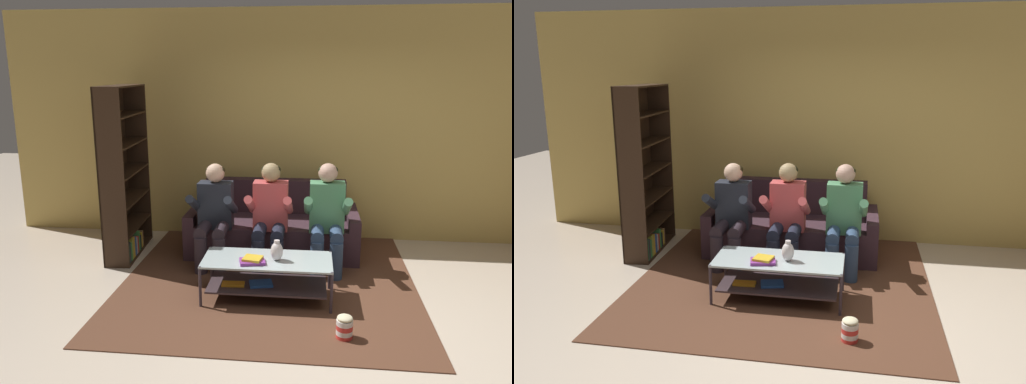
# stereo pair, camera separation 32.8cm
# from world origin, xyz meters

# --- Properties ---
(ground) EXTENTS (16.80, 16.80, 0.00)m
(ground) POSITION_xyz_m (0.00, 0.00, 0.00)
(ground) COLOR beige
(back_partition) EXTENTS (8.40, 0.12, 2.90)m
(back_partition) POSITION_xyz_m (0.00, 2.46, 1.45)
(back_partition) COLOR tan
(back_partition) RESTS_ON ground
(couch) EXTENTS (2.00, 0.90, 0.83)m
(couch) POSITION_xyz_m (-0.65, 1.83, 0.27)
(couch) COLOR #3A242D
(couch) RESTS_ON ground
(person_seated_left) EXTENTS (0.50, 0.58, 1.14)m
(person_seated_left) POSITION_xyz_m (-1.27, 1.30, 0.62)
(person_seated_left) COLOR #2F252E
(person_seated_left) RESTS_ON ground
(person_seated_middle) EXTENTS (0.50, 0.58, 1.16)m
(person_seated_middle) POSITION_xyz_m (-0.65, 1.30, 0.63)
(person_seated_middle) COLOR #1D2030
(person_seated_middle) RESTS_ON ground
(person_seated_right) EXTENTS (0.50, 0.58, 1.17)m
(person_seated_right) POSITION_xyz_m (-0.03, 1.30, 0.63)
(person_seated_right) COLOR navy
(person_seated_right) RESTS_ON ground
(coffee_table) EXTENTS (1.23, 0.55, 0.40)m
(coffee_table) POSITION_xyz_m (-0.61, 0.50, 0.27)
(coffee_table) COLOR #B2C3C5
(coffee_table) RESTS_ON ground
(area_rug) EXTENTS (3.00, 3.28, 0.01)m
(area_rug) POSITION_xyz_m (-0.63, 1.04, 0.01)
(area_rug) COLOR brown
(area_rug) RESTS_ON ground
(vase) EXTENTS (0.12, 0.12, 0.20)m
(vase) POSITION_xyz_m (-0.51, 0.48, 0.50)
(vase) COLOR silver
(vase) RESTS_ON coffee_table
(book_stack) EXTENTS (0.26, 0.21, 0.05)m
(book_stack) POSITION_xyz_m (-0.73, 0.39, 0.43)
(book_stack) COLOR purple
(book_stack) RESTS_ON coffee_table
(bookshelf) EXTENTS (0.37, 1.09, 1.99)m
(bookshelf) POSITION_xyz_m (-2.42, 1.55, 0.81)
(bookshelf) COLOR #301F13
(bookshelf) RESTS_ON ground
(popcorn_tub) EXTENTS (0.14, 0.14, 0.21)m
(popcorn_tub) POSITION_xyz_m (0.10, -0.18, 0.10)
(popcorn_tub) COLOR red
(popcorn_tub) RESTS_ON ground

